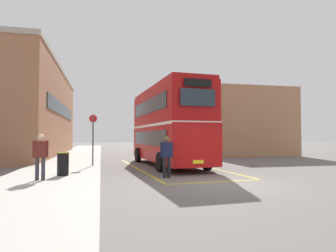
{
  "coord_description": "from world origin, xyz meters",
  "views": [
    {
      "loc": [
        -4.49,
        -10.47,
        1.79
      ],
      "look_at": [
        -0.08,
        8.83,
        2.5
      ],
      "focal_mm": 31.45,
      "sensor_mm": 36.0,
      "label": 1
    }
  ],
  "objects_px": {
    "double_decker_bus": "(168,125)",
    "single_deck_bus": "(172,138)",
    "pedestrian_boarding": "(167,153)",
    "bus_stop_sign": "(93,135)",
    "pedestrian_waiting_near": "(40,153)",
    "litter_bin": "(63,164)"
  },
  "relations": [
    {
      "from": "pedestrian_waiting_near",
      "to": "litter_bin",
      "type": "height_order",
      "value": "pedestrian_waiting_near"
    },
    {
      "from": "pedestrian_boarding",
      "to": "double_decker_bus",
      "type": "bearing_deg",
      "value": 76.68
    },
    {
      "from": "double_decker_bus",
      "to": "pedestrian_waiting_near",
      "type": "height_order",
      "value": "double_decker_bus"
    },
    {
      "from": "single_deck_bus",
      "to": "bus_stop_sign",
      "type": "height_order",
      "value": "bus_stop_sign"
    },
    {
      "from": "double_decker_bus",
      "to": "pedestrian_boarding",
      "type": "distance_m",
      "value": 5.54
    },
    {
      "from": "single_deck_bus",
      "to": "pedestrian_boarding",
      "type": "relative_size",
      "value": 5.55
    },
    {
      "from": "bus_stop_sign",
      "to": "double_decker_bus",
      "type": "bearing_deg",
      "value": 4.66
    },
    {
      "from": "single_deck_bus",
      "to": "pedestrian_waiting_near",
      "type": "bearing_deg",
      "value": -115.94
    },
    {
      "from": "double_decker_bus",
      "to": "single_deck_bus",
      "type": "relative_size",
      "value": 0.98
    },
    {
      "from": "pedestrian_boarding",
      "to": "pedestrian_waiting_near",
      "type": "bearing_deg",
      "value": -173.76
    },
    {
      "from": "double_decker_bus",
      "to": "single_deck_bus",
      "type": "height_order",
      "value": "double_decker_bus"
    },
    {
      "from": "pedestrian_waiting_near",
      "to": "bus_stop_sign",
      "type": "height_order",
      "value": "bus_stop_sign"
    },
    {
      "from": "single_deck_bus",
      "to": "bus_stop_sign",
      "type": "xyz_separation_m",
      "value": [
        -8.33,
        -15.41,
        0.23
      ]
    },
    {
      "from": "double_decker_bus",
      "to": "pedestrian_waiting_near",
      "type": "distance_m",
      "value": 8.6
    },
    {
      "from": "bus_stop_sign",
      "to": "single_deck_bus",
      "type": "bearing_deg",
      "value": 61.6
    },
    {
      "from": "single_deck_bus",
      "to": "pedestrian_waiting_near",
      "type": "distance_m",
      "value": 23.12
    },
    {
      "from": "pedestrian_waiting_near",
      "to": "single_deck_bus",
      "type": "bearing_deg",
      "value": 64.06
    },
    {
      "from": "double_decker_bus",
      "to": "pedestrian_boarding",
      "type": "xyz_separation_m",
      "value": [
        -1.23,
        -5.2,
        -1.45
      ]
    },
    {
      "from": "single_deck_bus",
      "to": "litter_bin",
      "type": "distance_m",
      "value": 21.72
    },
    {
      "from": "pedestrian_boarding",
      "to": "pedestrian_waiting_near",
      "type": "xyz_separation_m",
      "value": [
        -5.02,
        -0.55,
        0.1
      ]
    },
    {
      "from": "single_deck_bus",
      "to": "litter_bin",
      "type": "bearing_deg",
      "value": -115.81
    },
    {
      "from": "litter_bin",
      "to": "bus_stop_sign",
      "type": "relative_size",
      "value": 0.34
    }
  ]
}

